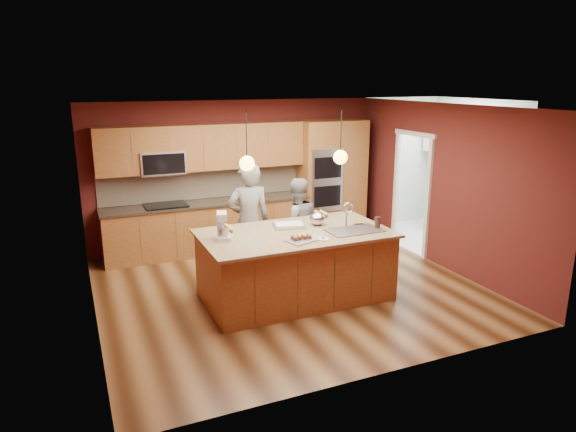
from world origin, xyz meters
name	(u,v)px	position (x,y,z in m)	size (l,w,h in m)	color
floor	(290,289)	(0.00, 0.00, 0.00)	(5.50, 5.50, 0.00)	#412410
ceiling	(290,107)	(0.00, 0.00, 2.70)	(5.50, 5.50, 0.00)	white
wall_back	(237,174)	(0.00, 2.50, 1.35)	(5.50, 5.50, 0.00)	#4E1917
wall_front	(390,255)	(0.00, -2.50, 1.35)	(5.50, 5.50, 0.00)	#4E1917
wall_left	(87,223)	(-2.75, 0.00, 1.35)	(5.00, 5.00, 0.00)	#4E1917
wall_right	(443,187)	(2.75, 0.00, 1.35)	(5.00, 5.00, 0.00)	#4E1917
cabinet_run	(205,199)	(-0.68, 2.25, 0.98)	(3.74, 0.64, 2.30)	brown
oven_column	(331,179)	(1.85, 2.19, 1.15)	(1.30, 0.62, 2.30)	brown
doorway_trim	(411,195)	(2.73, 0.80, 1.05)	(0.08, 1.11, 2.20)	white
laundry_room	(470,138)	(4.35, 1.20, 1.95)	(2.60, 2.70, 2.70)	beige
pendant_left	(247,163)	(-0.74, -0.28, 2.00)	(0.20, 0.20, 0.80)	black
pendant_right	(340,157)	(0.65, -0.28, 2.00)	(0.20, 0.20, 0.80)	black
island	(296,264)	(-0.03, -0.28, 0.50)	(2.67, 1.49, 1.36)	brown
person_left	(249,221)	(-0.39, 0.72, 0.92)	(0.67, 0.44, 1.84)	black
person_right	(296,225)	(0.42, 0.72, 0.77)	(0.75, 0.58, 1.54)	gray
stand_mixer	(222,228)	(-1.08, -0.19, 1.14)	(0.25, 0.31, 0.37)	white
sheet_cake	(289,225)	(-0.01, 0.01, 1.00)	(0.52, 0.44, 0.05)	silver
cooling_rack	(302,240)	(-0.13, -0.68, 0.99)	(0.40, 0.29, 0.02)	#A0A1A7
mixing_bowl	(318,219)	(0.41, -0.07, 1.07)	(0.23, 0.23, 0.20)	silver
plate	(323,239)	(0.15, -0.75, 0.99)	(0.16, 0.16, 0.01)	silver
tumbler	(378,222)	(1.14, -0.56, 1.06)	(0.08, 0.08, 0.16)	#311A10
phone	(359,224)	(0.98, -0.31, 0.99)	(0.14, 0.08, 0.01)	black
cupcakes_left	(226,228)	(-0.93, 0.17, 1.02)	(0.16, 0.31, 0.07)	tan
cupcakes_rack	(301,237)	(-0.12, -0.65, 1.03)	(0.29, 0.14, 0.06)	tan
cupcakes_right	(321,214)	(0.67, 0.34, 1.02)	(0.17, 0.26, 0.08)	tan
washer	(470,214)	(4.19, 0.86, 0.52)	(0.64, 0.66, 1.03)	white
dryer	(448,206)	(4.21, 1.51, 0.53)	(0.66, 0.68, 1.06)	white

